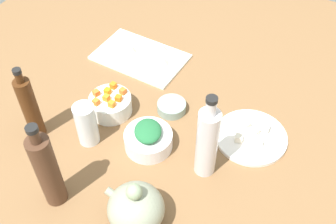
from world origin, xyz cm
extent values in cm
cube|color=brown|center=(0.00, 0.00, 1.50)|extent=(190.00, 190.00, 3.00)
cube|color=white|center=(23.61, -23.65, 3.50)|extent=(33.50, 22.48, 1.00)
cylinder|color=white|center=(-25.14, -5.99, 3.60)|extent=(21.76, 21.76, 1.20)
cylinder|color=white|center=(0.96, 10.75, 5.64)|extent=(14.23, 14.23, 5.28)
cylinder|color=white|center=(18.54, 3.78, 5.95)|extent=(13.36, 13.36, 5.90)
cylinder|color=gray|center=(1.48, -5.38, 4.55)|extent=(9.23, 9.23, 3.09)
ellipsoid|color=gray|center=(-8.34, 33.50, 9.11)|extent=(14.29, 14.24, 12.23)
sphere|color=gray|center=(-8.34, 33.50, 16.83)|extent=(4.00, 4.00, 4.00)
cylinder|color=gray|center=(-2.27, 33.50, 10.64)|extent=(5.38, 2.00, 3.93)
cylinder|color=#4B2F1F|center=(14.31, 37.29, 14.94)|extent=(5.78, 5.78, 23.87)
cylinder|color=#4B2F1F|center=(14.31, 37.29, 28.70)|extent=(2.60, 2.60, 3.65)
cylinder|color=black|center=(14.31, 37.29, 31.12)|extent=(2.89, 2.89, 1.20)
cylinder|color=silver|center=(-17.09, 10.77, 14.41)|extent=(5.91, 5.91, 22.82)
cylinder|color=silver|center=(-17.09, 10.77, 28.04)|extent=(2.66, 2.66, 4.43)
cylinder|color=black|center=(-17.09, 10.77, 30.85)|extent=(2.96, 2.96, 1.20)
cylinder|color=#482710|center=(33.51, 21.65, 13.58)|extent=(4.72, 4.72, 21.16)
cylinder|color=#482710|center=(33.51, 21.65, 25.74)|extent=(2.12, 2.12, 3.17)
cylinder|color=black|center=(33.51, 21.65, 27.93)|extent=(2.36, 2.36, 1.20)
cylinder|color=white|center=(18.00, 16.79, 10.03)|extent=(6.27, 6.27, 14.05)
cube|color=orange|center=(22.97, 4.49, 9.80)|extent=(2.31, 2.31, 1.80)
cube|color=orange|center=(15.54, 3.30, 9.80)|extent=(1.99, 1.99, 1.80)
cube|color=orange|center=(16.02, 6.36, 9.80)|extent=(1.84, 1.84, 1.80)
cube|color=orange|center=(20.77, 7.85, 9.80)|extent=(2.01, 2.01, 1.80)
cube|color=orange|center=(20.24, 2.19, 9.80)|extent=(1.81, 1.81, 1.80)
cube|color=orange|center=(20.01, -0.82, 9.80)|extent=(1.99, 1.99, 1.80)
cube|color=orange|center=(15.95, 0.34, 9.80)|extent=(2.07, 2.07, 1.80)
cube|color=orange|center=(18.97, 4.84, 9.80)|extent=(1.90, 1.90, 1.80)
ellipsoid|color=#24693A|center=(0.96, 10.75, 9.80)|extent=(11.54, 12.13, 3.04)
cube|color=#F1E5CC|center=(-22.39, -2.41, 5.30)|extent=(2.65, 2.65, 2.20)
cube|color=#F9ECCC|center=(-28.22, -9.75, 5.30)|extent=(2.38, 2.38, 2.20)
cube|color=white|center=(-22.43, -8.37, 5.30)|extent=(2.87, 2.87, 2.20)
cube|color=silver|center=(-28.10, -3.79, 5.30)|extent=(2.77, 2.77, 2.20)
cube|color=#EAECC9|center=(-25.81, -6.91, 5.30)|extent=(2.59, 2.59, 2.20)
pyramid|color=beige|center=(29.42, -28.29, 5.60)|extent=(6.78, 6.77, 3.19)
pyramid|color=beige|center=(13.95, -23.56, 5.09)|extent=(5.67, 5.58, 2.19)
pyramid|color=beige|center=(27.09, -23.36, 5.56)|extent=(4.31, 4.31, 3.12)
pyramid|color=beige|center=(23.21, -28.73, 5.58)|extent=(5.58, 5.21, 3.16)
pyramid|color=beige|center=(17.39, -29.33, 5.35)|extent=(4.90, 4.59, 2.71)
pyramid|color=beige|center=(21.08, -21.95, 5.14)|extent=(5.03, 5.75, 2.28)
camera|label=1|loc=(-38.40, 74.79, 98.17)|focal=43.28mm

